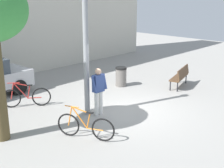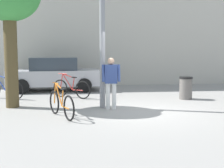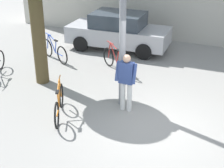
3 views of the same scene
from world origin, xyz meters
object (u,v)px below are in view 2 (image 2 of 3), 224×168
Objects in this scene: lamppost at (102,32)px; person_by_lamppost at (111,80)px; parked_car_silver at (54,74)px; trash_bin at (186,88)px; bicycle_red at (71,88)px; bicycle_blue at (4,89)px; bicycle_orange at (61,104)px.

person_by_lamppost is at bearing -51.75° from lamppost.
lamppost is at bearing -67.03° from parked_car_silver.
trash_bin is at bearing -30.08° from parked_car_silver.
bicycle_red is 0.35× the size of parked_car_silver.
trash_bin is at bearing -10.22° from bicycle_red.
bicycle_red is at bearing -1.54° from bicycle_blue.
bicycle_orange is at bearing -93.63° from bicycle_red.
bicycle_blue is at bearing 178.46° from bicycle_red.
bicycle_orange is 1.03× the size of bicycle_blue.
trash_bin is (4.43, -0.80, 0.06)m from bicycle_red.
bicycle_red is 0.92× the size of bicycle_blue.
parked_car_silver is (1.79, 2.17, 0.39)m from bicycle_blue.
lamppost is at bearing -157.07° from trash_bin.
bicycle_orange is (-1.55, -1.03, -0.58)m from person_by_lamppost.
parked_car_silver is at bearing 50.45° from bicycle_blue.
trash_bin is at bearing 22.93° from lamppost.
bicycle_orange is at bearing -56.85° from bicycle_blue.
person_by_lamppost is 1.95m from bicycle_orange.
trash_bin is at bearing -7.04° from bicycle_blue.
bicycle_orange is 1.90× the size of trash_bin.
lamppost is 4.17m from trash_bin.
bicycle_red is (0.23, 3.57, 0.00)m from bicycle_orange.
bicycle_red and bicycle_blue have the same top height.
person_by_lamppost is 1.03× the size of bicycle_blue.
trash_bin is (3.10, 1.73, -0.52)m from person_by_lamppost.
bicycle_red is (-1.07, 2.22, -2.11)m from lamppost.
lamppost is 4.81m from bicycle_blue.
person_by_lamppost reaches higher than bicycle_red.
person_by_lamppost is at bearing 33.71° from bicycle_orange.
lamppost reaches higher than trash_bin.
person_by_lamppost is 3.59m from trash_bin.
lamppost is 3.24m from bicycle_red.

